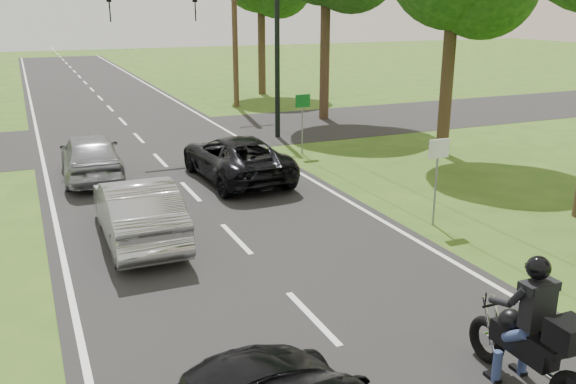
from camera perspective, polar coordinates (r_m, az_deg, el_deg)
The scene contains 11 objects.
ground at distance 10.60m, azimuth 2.29°, elevation -11.70°, with size 140.00×140.00×0.00m, color #2E5417.
road at distance 19.47m, azimuth -10.61°, elevation 1.61°, with size 8.00×100.00×0.01m, color black.
cross_road at distance 25.21m, azimuth -13.79°, elevation 4.91°, with size 60.00×7.00×0.01m, color black.
motorcycle_rider at distance 9.01m, azimuth 22.09°, elevation -12.87°, with size 0.66×2.35×2.02m.
dark_suv at distance 18.55m, azimuth -4.93°, elevation 3.23°, with size 2.23×4.84×1.34m, color black.
silver_sedan at distance 13.99m, azimuth -13.89°, elevation -1.65°, with size 1.52×4.35×1.43m, color #9F9FA3.
silver_suv at distance 19.47m, azimuth -17.96°, elevation 3.27°, with size 1.70×4.24×1.44m, color gray.
traffic_signal at distance 23.56m, azimuth -5.35°, elevation 14.66°, with size 6.38×0.44×6.00m.
utility_pole_far at distance 32.04m, azimuth -5.06°, elevation 16.98°, with size 1.60×0.28×10.00m.
sign_white at distance 14.76m, azimuth 13.86°, elevation 2.84°, with size 0.55×0.07×2.12m.
sign_green at distance 21.60m, azimuth 1.38°, elevation 7.73°, with size 0.55×0.07×2.12m.
Camera 1 is at (-4.09, -8.34, 5.10)m, focal length 38.00 mm.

